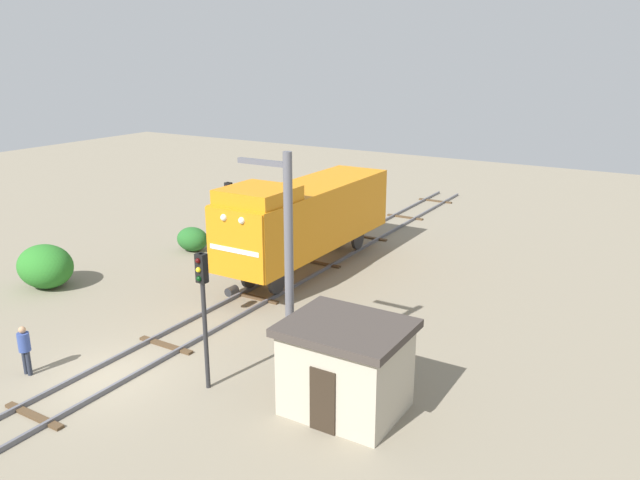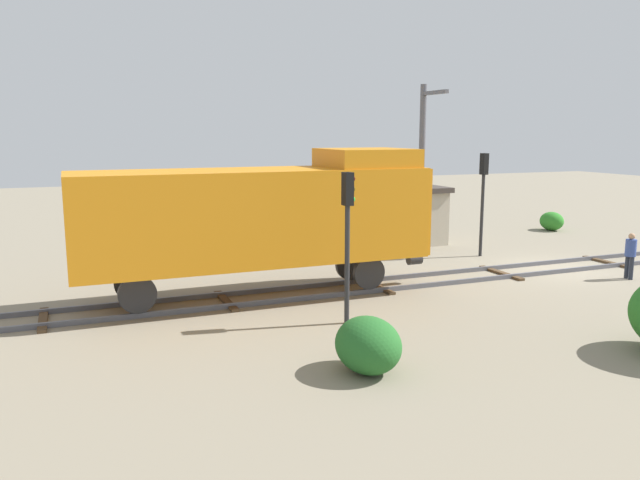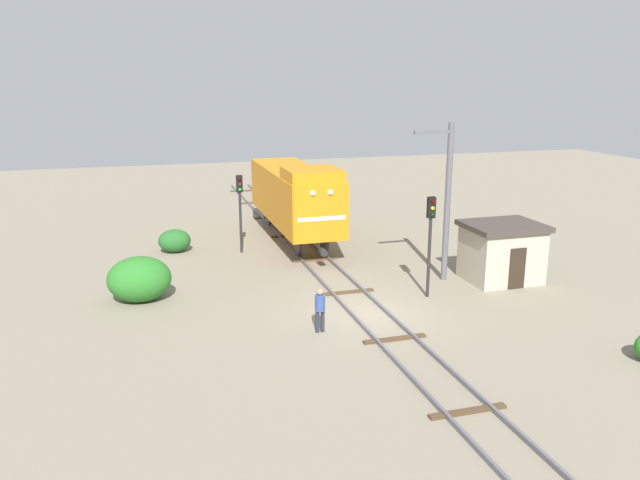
{
  "view_description": "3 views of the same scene",
  "coord_description": "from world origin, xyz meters",
  "views": [
    {
      "loc": [
        15.22,
        -11.85,
        10.1
      ],
      "look_at": [
        1.44,
        10.97,
        2.06
      ],
      "focal_mm": 35.0,
      "sensor_mm": 36.0,
      "label": 1
    },
    {
      "loc": [
        -18.75,
        17.63,
        5.3
      ],
      "look_at": [
        1.16,
        9.57,
        1.57
      ],
      "focal_mm": 35.0,
      "sensor_mm": 36.0,
      "label": 2
    },
    {
      "loc": [
        -8.58,
        -22.06,
        9.3
      ],
      "look_at": [
        0.01,
        7.01,
        1.34
      ],
      "focal_mm": 35.0,
      "sensor_mm": 36.0,
      "label": 3
    }
  ],
  "objects": [
    {
      "name": "traffic_signal_mid",
      "position": [
        -3.4,
        10.6,
        2.94
      ],
      "size": [
        0.32,
        0.34,
        4.23
      ],
      "color": "#262628",
      "rests_on": "ground"
    },
    {
      "name": "ground_plane",
      "position": [
        0.0,
        0.0,
        0.0
      ],
      "size": [
        95.32,
        95.32,
        0.0
      ],
      "primitive_type": "plane",
      "color": "gray"
    },
    {
      "name": "bush_mid",
      "position": [
        -6.88,
        11.67,
        0.63
      ],
      "size": [
        1.74,
        1.43,
        1.27
      ],
      "primitive_type": "ellipsoid",
      "color": "#246126",
      "rests_on": "ground"
    },
    {
      "name": "worker_near_track",
      "position": [
        -2.4,
        -1.16,
        1.0
      ],
      "size": [
        0.38,
        0.38,
        1.7
      ],
      "rotation": [
        0.0,
        0.0,
        5.89
      ],
      "color": "#262B38",
      "rests_on": "ground"
    },
    {
      "name": "relay_hut",
      "position": [
        7.5,
        2.38,
        1.39
      ],
      "size": [
        3.5,
        2.9,
        2.74
      ],
      "color": "#B2A893",
      "rests_on": "ground"
    },
    {
      "name": "bush_far",
      "position": [
        7.7,
        -6.72,
        0.51
      ],
      "size": [
        1.39,
        1.14,
        1.01
      ],
      "primitive_type": "ellipsoid",
      "color": "#2D7D26",
      "rests_on": "ground"
    },
    {
      "name": "traffic_signal_near",
      "position": [
        3.2,
        1.24,
        3.06
      ],
      "size": [
        0.32,
        0.34,
        4.42
      ],
      "color": "#262628",
      "rests_on": "ground"
    },
    {
      "name": "locomotive",
      "position": [
        0.0,
        12.05,
        2.77
      ],
      "size": [
        2.9,
        11.6,
        4.6
      ],
      "color": "orange",
      "rests_on": "railway_track"
    },
    {
      "name": "catenary_mast",
      "position": [
        4.93,
        3.22,
        3.9
      ],
      "size": [
        1.94,
        0.28,
        7.32
      ],
      "color": "#595960",
      "rests_on": "ground"
    },
    {
      "name": "railway_track",
      "position": [
        0.0,
        0.0,
        0.07
      ],
      "size": [
        2.4,
        63.55,
        0.16
      ],
      "color": "#595960",
      "rests_on": "ground"
    }
  ]
}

